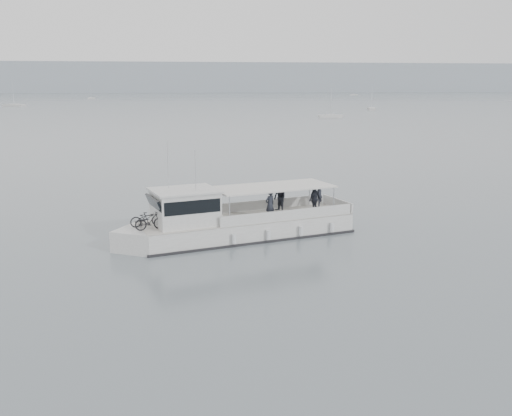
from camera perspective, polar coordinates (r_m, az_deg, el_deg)
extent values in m
plane|color=slate|center=(29.33, 4.32, -3.93)|extent=(1400.00, 1400.00, 0.00)
cube|color=#939EA8|center=(587.57, -7.50, 12.78)|extent=(1400.00, 90.00, 28.00)
cube|color=silver|center=(31.10, -0.91, -2.12)|extent=(12.02, 6.28, 1.26)
cube|color=silver|center=(29.35, -11.39, -3.25)|extent=(3.02, 3.02, 1.26)
cube|color=beige|center=(30.95, -0.92, -0.99)|extent=(12.02, 6.28, 0.06)
cube|color=black|center=(31.20, -0.91, -2.81)|extent=(12.24, 6.44, 0.17)
cube|color=silver|center=(32.91, 0.83, 0.33)|extent=(7.46, 2.30, 0.58)
cube|color=silver|center=(30.31, 3.23, -0.74)|extent=(7.46, 2.30, 0.58)
cube|color=silver|center=(33.55, 8.14, 0.44)|extent=(0.97, 3.00, 0.58)
cube|color=silver|center=(29.58, -7.13, 0.01)|extent=(3.71, 3.39, 1.74)
cube|color=black|center=(29.15, -9.95, 0.03)|extent=(1.21, 2.48, 1.12)
cube|color=black|center=(29.52, -7.14, 0.56)|extent=(3.54, 3.37, 0.68)
cube|color=silver|center=(29.40, -7.17, 1.77)|extent=(3.96, 3.63, 0.10)
cube|color=silver|center=(31.26, 1.68, 2.13)|extent=(7.14, 4.66, 0.08)
cylinder|color=silver|center=(28.97, -2.66, -0.31)|extent=(0.07, 0.07, 1.60)
cylinder|color=silver|center=(31.45, -4.50, 0.67)|extent=(0.07, 0.07, 1.60)
cylinder|color=silver|center=(31.74, 7.78, 0.70)|extent=(0.07, 0.07, 1.60)
cylinder|color=silver|center=(34.02, 5.36, 1.54)|extent=(0.07, 0.07, 1.60)
cylinder|color=silver|center=(29.86, -8.81, 4.33)|extent=(0.04, 0.04, 2.52)
cylinder|color=silver|center=(28.70, -6.09, 3.69)|extent=(0.04, 0.04, 2.13)
cylinder|color=silver|center=(29.03, -2.20, -3.09)|extent=(0.29, 0.29, 0.48)
cylinder|color=silver|center=(29.79, 1.25, -2.68)|extent=(0.29, 0.29, 0.48)
cylinder|color=silver|center=(30.65, 4.52, -2.29)|extent=(0.29, 0.29, 0.48)
cylinder|color=silver|center=(31.61, 7.60, -1.91)|extent=(0.29, 0.29, 0.48)
imported|color=black|center=(29.54, -10.92, -1.00)|extent=(1.76, 1.03, 0.87)
imported|color=black|center=(28.80, -10.55, -1.28)|extent=(1.59, 0.85, 0.92)
imported|color=#242831|center=(30.39, 1.41, 0.33)|extent=(0.71, 0.65, 1.63)
imported|color=#242831|center=(32.34, 2.38, 1.05)|extent=(0.90, 0.98, 1.63)
imported|color=#242831|center=(31.99, 5.87, 0.87)|extent=(0.97, 0.94, 1.63)
imported|color=#242831|center=(33.29, 6.48, 1.31)|extent=(0.87, 1.18, 1.63)
cube|color=silver|center=(432.64, 9.76, 11.10)|extent=(5.36, 3.42, 0.75)
cube|color=silver|center=(432.63, 9.77, 11.14)|extent=(2.19, 1.99, 0.45)
cube|color=silver|center=(189.56, 11.46, 9.69)|extent=(3.14, 6.42, 0.75)
cube|color=silver|center=(189.55, 11.47, 9.79)|extent=(2.11, 2.45, 0.45)
cylinder|color=silver|center=(189.44, 11.51, 10.80)|extent=(0.08, 0.08, 6.76)
cube|color=silver|center=(334.63, -16.13, 10.49)|extent=(3.52, 6.66, 0.75)
cube|color=silver|center=(334.62, -16.13, 10.55)|extent=(2.27, 2.59, 0.45)
cylinder|color=silver|center=(334.56, -16.17, 11.14)|extent=(0.08, 0.08, 6.99)
cube|color=silver|center=(234.97, -23.03, 9.43)|extent=(9.05, 6.30, 0.75)
cube|color=silver|center=(234.96, -23.03, 9.51)|extent=(3.80, 3.52, 0.45)
cylinder|color=silver|center=(234.85, -23.13, 10.67)|extent=(0.08, 0.08, 9.57)
cube|color=silver|center=(143.95, 7.47, 9.07)|extent=(5.98, 2.26, 0.75)
cube|color=silver|center=(143.93, 7.47, 9.20)|extent=(2.16, 1.78, 0.45)
cylinder|color=silver|center=(143.80, 7.51, 10.47)|extent=(0.08, 0.08, 6.45)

